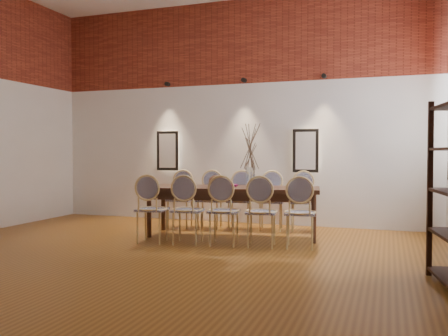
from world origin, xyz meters
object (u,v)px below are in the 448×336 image
(chair_far_a, at_px, (180,199))
(chair_far_d, at_px, (271,201))
(chair_far_e, at_px, (303,202))
(chair_near_e, at_px, (300,213))
(chair_near_d, at_px, (261,212))
(chair_far_b, at_px, (210,200))
(chair_far_c, at_px, (240,201))
(vase, at_px, (250,177))
(chair_near_c, at_px, (224,211))
(chair_near_a, at_px, (152,209))
(bowl, at_px, (217,181))
(book, at_px, (229,185))
(dining_table, at_px, (233,212))
(chair_near_b, at_px, (188,210))

(chair_far_a, distance_m, chair_far_d, 1.55)
(chair_far_a, xyz_separation_m, chair_far_e, (2.05, 0.29, 0.00))
(chair_far_a, bearing_deg, chair_near_e, 146.08)
(chair_near_d, bearing_deg, chair_far_b, 126.63)
(chair_near_d, xyz_separation_m, chair_far_c, (-0.71, 1.30, 0.00))
(chair_far_c, bearing_deg, vase, 111.00)
(chair_far_e, bearing_deg, chair_near_c, 53.37)
(chair_near_a, xyz_separation_m, bowl, (0.70, 0.75, 0.37))
(chair_far_a, bearing_deg, chair_near_a, 90.00)
(chair_far_c, xyz_separation_m, book, (-0.00, -0.59, 0.30))
(dining_table, distance_m, chair_near_b, 0.87)
(dining_table, bearing_deg, chair_far_e, 33.92)
(chair_near_d, xyz_separation_m, chair_far_d, (-0.20, 1.38, 0.00))
(chair_far_d, height_order, chair_far_e, same)
(dining_table, xyz_separation_m, vase, (0.26, 0.04, 0.53))
(chair_far_a, bearing_deg, book, 148.60)
(chair_far_c, distance_m, bowl, 0.87)
(chair_far_e, bearing_deg, chair_far_a, -0.00)
(dining_table, height_order, chair_far_c, chair_far_c)
(chair_near_a, bearing_deg, book, 40.54)
(chair_far_e, bearing_deg, dining_table, 33.92)
(chair_near_a, distance_m, chair_near_c, 1.03)
(chair_near_c, distance_m, chair_near_e, 1.03)
(chair_near_b, distance_m, bowl, 0.79)
(dining_table, xyz_separation_m, chair_far_b, (-0.61, 0.61, 0.09))
(chair_near_b, bearing_deg, chair_far_c, 69.61)
(chair_near_c, bearing_deg, chair_near_d, 0.00)
(chair_near_c, distance_m, chair_far_a, 1.73)
(chair_near_e, xyz_separation_m, chair_far_e, (-0.20, 1.38, 0.00))
(chair_far_e, relative_size, book, 3.62)
(chair_near_d, relative_size, chair_far_c, 1.00)
(chair_far_b, distance_m, chair_far_e, 1.55)
(chair_far_b, bearing_deg, chair_far_e, 180.00)
(chair_far_b, distance_m, book, 0.78)
(vase, bearing_deg, chair_near_b, -130.23)
(chair_near_d, bearing_deg, chair_far_e, 69.61)
(dining_table, xyz_separation_m, chair_near_d, (0.61, -0.61, 0.09))
(chair_near_b, xyz_separation_m, book, (0.31, 0.86, 0.30))
(chair_near_e, distance_m, chair_far_c, 1.73)
(dining_table, relative_size, chair_far_b, 2.75)
(dining_table, bearing_deg, chair_far_c, 90.00)
(chair_near_d, height_order, vase, vase)
(chair_near_a, distance_m, book, 1.28)
(chair_near_e, relative_size, book, 3.62)
(chair_far_c, distance_m, chair_far_e, 1.03)
(chair_near_d, height_order, chair_far_d, same)
(chair_far_a, xyz_separation_m, bowl, (0.89, -0.62, 0.37))
(chair_far_c, bearing_deg, book, 81.66)
(chair_far_b, relative_size, chair_far_d, 1.00)
(chair_near_d, distance_m, chair_near_e, 0.52)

